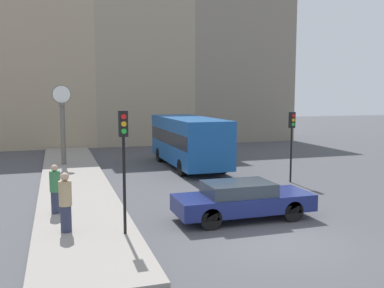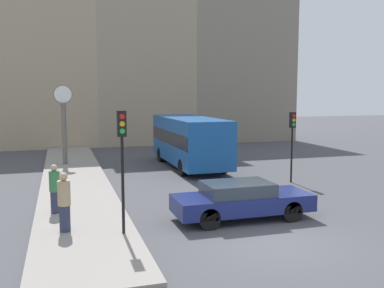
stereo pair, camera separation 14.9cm
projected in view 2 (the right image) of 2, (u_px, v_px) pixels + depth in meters
name	position (u px, v px, depth m)	size (l,w,h in m)	color
ground_plane	(276.00, 242.00, 12.45)	(120.00, 120.00, 0.00)	#47474C
sidewalk_corner	(75.00, 180.00, 21.08)	(3.09, 25.52, 0.14)	gray
building_row	(130.00, 64.00, 36.43)	(29.45, 5.00, 15.10)	tan
sedan_car	(241.00, 200.00, 14.59)	(4.74, 1.75, 1.30)	navy
bus_distant	(189.00, 139.00, 24.88)	(2.59, 8.07, 2.91)	#195199
traffic_light_near	(122.00, 146.00, 12.44)	(0.26, 0.24, 3.66)	black
traffic_light_far	(292.00, 132.00, 20.47)	(0.26, 0.24, 3.42)	black
street_clock	(64.00, 123.00, 24.97)	(1.06, 0.36, 4.64)	#666056
pedestrian_tan_coat	(64.00, 202.00, 12.83)	(0.38, 0.38, 1.81)	#2D334C
pedestrian_green_hoodie	(55.00, 189.00, 14.84)	(0.36, 0.36, 1.72)	#2D334C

